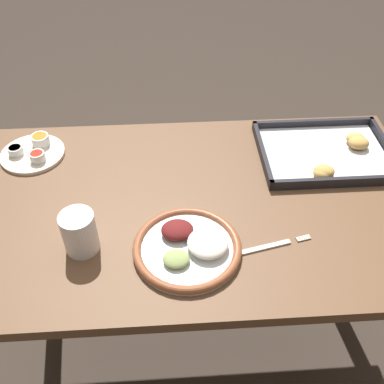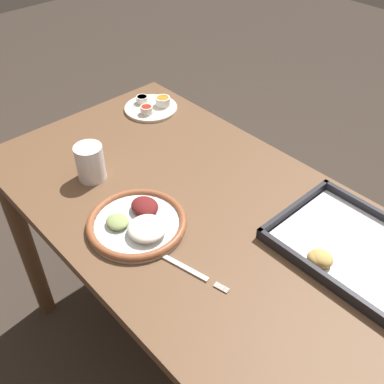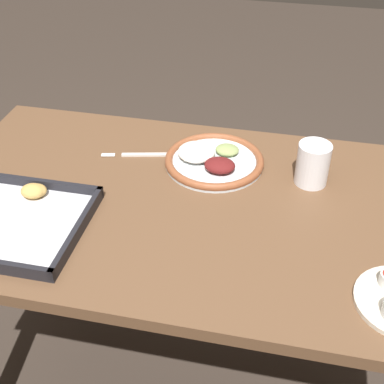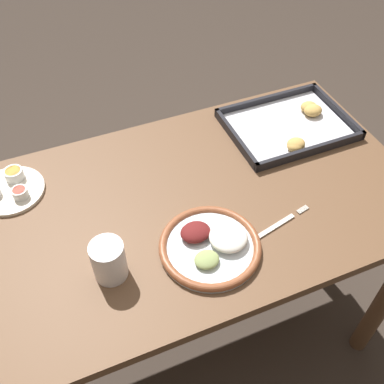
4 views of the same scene
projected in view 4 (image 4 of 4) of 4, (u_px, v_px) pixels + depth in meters
The scene contains 7 objects.
ground_plane at pixel (194, 327), 1.78m from camera, with size 8.00×8.00×0.00m, color #382D26.
dining_table at pixel (195, 228), 1.30m from camera, with size 1.21×0.70×0.77m.
dinner_plate at pixel (211, 245), 1.09m from camera, with size 0.25×0.25×0.05m.
fork at pixel (274, 227), 1.14m from camera, with size 0.21×0.06×0.00m.
saucer_plate at pixel (11, 188), 1.22m from camera, with size 0.18×0.18×0.04m.
baking_tray at pixel (291, 126), 1.40m from camera, with size 0.38×0.28×0.04m.
drinking_cup at pixel (109, 261), 1.01m from camera, with size 0.08×0.08×0.10m.
Camera 4 is at (-0.32, -0.74, 1.67)m, focal length 42.00 mm.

